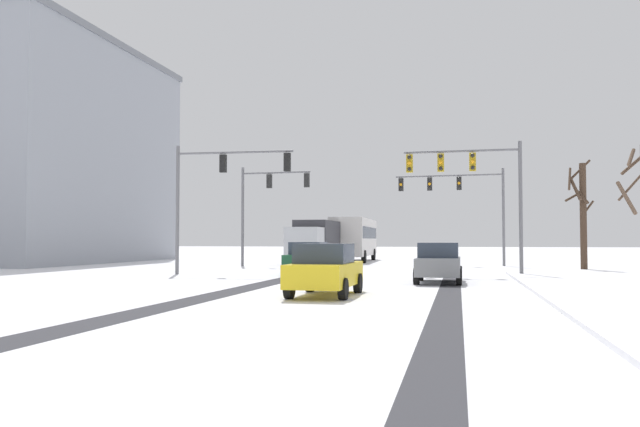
# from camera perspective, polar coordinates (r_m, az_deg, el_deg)

# --- Properties ---
(wheel_track_left_lane) EXTENTS (1.10, 32.23, 0.01)m
(wheel_track_left_lane) POSITION_cam_1_polar(r_m,az_deg,el_deg) (20.88, -8.84, -7.09)
(wheel_track_left_lane) COLOR #38383D
(wheel_track_left_lane) RESTS_ON ground
(wheel_track_right_lane) EXTENTS (0.77, 32.23, 0.01)m
(wheel_track_right_lane) POSITION_cam_1_polar(r_m,az_deg,el_deg) (19.50, 11.35, -7.41)
(wheel_track_right_lane) COLOR #38383D
(wheel_track_right_lane) RESTS_ON ground
(sidewalk_kerb_right) EXTENTS (4.00, 32.23, 0.12)m
(sidewalk_kerb_right) POSITION_cam_1_polar(r_m,az_deg,el_deg) (18.55, 25.91, -7.31)
(sidewalk_kerb_right) COLOR white
(sidewalk_kerb_right) RESTS_ON ground
(traffic_signal_far_left) EXTENTS (4.72, 0.52, 6.50)m
(traffic_signal_far_left) POSITION_cam_1_polar(r_m,az_deg,el_deg) (41.95, -4.87, 1.55)
(traffic_signal_far_left) COLOR slate
(traffic_signal_far_left) RESTS_ON ground
(traffic_signal_near_right) EXTENTS (5.67, 0.40, 6.50)m
(traffic_signal_near_right) POSITION_cam_1_polar(r_m,az_deg,el_deg) (32.21, 13.42, 3.13)
(traffic_signal_near_right) COLOR slate
(traffic_signal_near_right) RESTS_ON ground
(traffic_signal_near_left) EXTENTS (6.07, 0.56, 6.50)m
(traffic_signal_near_left) POSITION_cam_1_polar(r_m,az_deg,el_deg) (32.51, -9.12, 2.81)
(traffic_signal_near_left) COLOR slate
(traffic_signal_near_left) RESTS_ON ground
(traffic_signal_far_right) EXTENTS (7.26, 0.61, 6.50)m
(traffic_signal_far_right) POSITION_cam_1_polar(r_m,az_deg,el_deg) (44.32, 12.23, 1.71)
(traffic_signal_far_right) COLOR slate
(traffic_signal_far_right) RESTS_ON ground
(car_dark_green_lead) EXTENTS (1.84, 4.11, 1.62)m
(car_dark_green_lead) POSITION_cam_1_polar(r_m,az_deg,el_deg) (31.82, -1.00, -4.01)
(car_dark_green_lead) COLOR #194C2D
(car_dark_green_lead) RESTS_ON ground
(car_grey_second) EXTENTS (1.86, 4.11, 1.62)m
(car_grey_second) POSITION_cam_1_polar(r_m,az_deg,el_deg) (26.34, 10.51, -4.32)
(car_grey_second) COLOR slate
(car_grey_second) RESTS_ON ground
(car_yellow_cab_third) EXTENTS (1.88, 4.12, 1.62)m
(car_yellow_cab_third) POSITION_cam_1_polar(r_m,az_deg,el_deg) (19.93, 0.46, -5.00)
(car_yellow_cab_third) COLOR yellow
(car_yellow_cab_third) RESTS_ON ground
(bus_oncoming) EXTENTS (2.92, 11.07, 3.38)m
(bus_oncoming) POSITION_cam_1_polar(r_m,az_deg,el_deg) (51.54, 3.09, -2.06)
(bus_oncoming) COLOR silver
(bus_oncoming) RESTS_ON ground
(box_truck_delivery) EXTENTS (2.33, 7.41, 3.02)m
(box_truck_delivery) POSITION_cam_1_polar(r_m,az_deg,el_deg) (42.69, -0.49, -2.48)
(box_truck_delivery) COLOR #B7BABF
(box_truck_delivery) RESTS_ON ground
(bare_tree_sidewalk_far) EXTENTS (1.69, 1.80, 6.56)m
(bare_tree_sidewalk_far) POSITION_cam_1_polar(r_m,az_deg,el_deg) (40.87, 22.29, 0.20)
(bare_tree_sidewalk_far) COLOR #423023
(bare_tree_sidewalk_far) RESTS_ON ground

